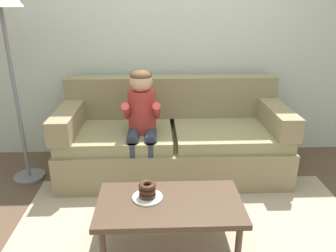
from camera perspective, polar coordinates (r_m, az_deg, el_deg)
ground at (r=2.79m, az=3.52°, el=-15.93°), size 10.00×10.00×0.00m
wall_back at (r=3.64m, az=1.80°, el=16.66°), size 8.00×0.10×2.80m
area_rug at (r=2.59m, az=4.09°, el=-19.14°), size 2.72×1.78×0.01m
couch at (r=3.35m, az=0.85°, el=-2.52°), size 2.21×0.90×0.93m
coffee_table at (r=2.32m, az=0.29°, el=-13.88°), size 1.00×0.54×0.39m
person_child at (r=3.03m, az=-4.57°, el=1.60°), size 0.34×0.58×1.10m
plate at (r=2.34m, az=-3.58°, el=-12.27°), size 0.21×0.21×0.01m
donut at (r=2.33m, az=-3.59°, el=-11.75°), size 0.17×0.17×0.04m
donut_second at (r=2.31m, az=-3.62°, el=-11.00°), size 0.17×0.17×0.04m
donut_third at (r=2.29m, az=-3.64°, el=-10.24°), size 0.17×0.17×0.04m
toy_controller at (r=2.83m, az=9.33°, el=-15.03°), size 0.23×0.09×0.05m
floor_lamp at (r=3.22m, az=-26.99°, el=17.38°), size 0.37×0.37×1.88m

